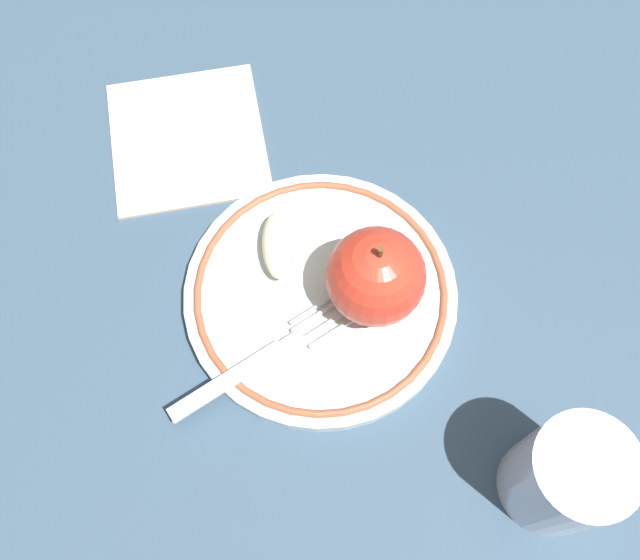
{
  "coord_description": "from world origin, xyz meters",
  "views": [
    {
      "loc": [
        -0.19,
        0.04,
        0.52
      ],
      "look_at": [
        0.01,
        0.0,
        0.04
      ],
      "focal_mm": 40.0,
      "sensor_mm": 36.0,
      "label": 1
    }
  ],
  "objects_px": {
    "plate": "(320,294)",
    "apple_slice_front": "(278,245)",
    "napkin_folded": "(187,137)",
    "drinking_glass": "(565,476)",
    "apple_red_whole": "(375,275)",
    "fork": "(266,356)"
  },
  "relations": [
    {
      "from": "plate",
      "to": "apple_slice_front",
      "type": "distance_m",
      "value": 0.05
    },
    {
      "from": "napkin_folded",
      "to": "drinking_glass",
      "type": "bearing_deg",
      "value": -146.67
    },
    {
      "from": "apple_red_whole",
      "to": "drinking_glass",
      "type": "bearing_deg",
      "value": -149.5
    },
    {
      "from": "plate",
      "to": "fork",
      "type": "bearing_deg",
      "value": 133.52
    },
    {
      "from": "plate",
      "to": "apple_slice_front",
      "type": "bearing_deg",
      "value": 33.85
    },
    {
      "from": "plate",
      "to": "napkin_folded",
      "type": "distance_m",
      "value": 0.19
    },
    {
      "from": "fork",
      "to": "drinking_glass",
      "type": "relative_size",
      "value": 1.75
    },
    {
      "from": "napkin_folded",
      "to": "apple_slice_front",
      "type": "bearing_deg",
      "value": -154.08
    },
    {
      "from": "plate",
      "to": "apple_slice_front",
      "type": "relative_size",
      "value": 3.69
    },
    {
      "from": "plate",
      "to": "napkin_folded",
      "type": "height_order",
      "value": "plate"
    },
    {
      "from": "plate",
      "to": "drinking_glass",
      "type": "relative_size",
      "value": 2.27
    },
    {
      "from": "apple_slice_front",
      "to": "napkin_folded",
      "type": "height_order",
      "value": "apple_slice_front"
    },
    {
      "from": "napkin_folded",
      "to": "plate",
      "type": "bearing_deg",
      "value": -152.11
    },
    {
      "from": "apple_red_whole",
      "to": "apple_slice_front",
      "type": "height_order",
      "value": "apple_red_whole"
    },
    {
      "from": "drinking_glass",
      "to": "napkin_folded",
      "type": "relative_size",
      "value": 0.68
    },
    {
      "from": "plate",
      "to": "fork",
      "type": "distance_m",
      "value": 0.07
    },
    {
      "from": "apple_red_whole",
      "to": "fork",
      "type": "xyz_separation_m",
      "value": [
        -0.04,
        0.09,
        -0.03
      ]
    },
    {
      "from": "drinking_glass",
      "to": "napkin_folded",
      "type": "height_order",
      "value": "drinking_glass"
    },
    {
      "from": "apple_red_whole",
      "to": "apple_slice_front",
      "type": "relative_size",
      "value": 1.43
    },
    {
      "from": "apple_red_whole",
      "to": "fork",
      "type": "bearing_deg",
      "value": 112.6
    },
    {
      "from": "plate",
      "to": "fork",
      "type": "relative_size",
      "value": 1.29
    },
    {
      "from": "apple_slice_front",
      "to": "napkin_folded",
      "type": "bearing_deg",
      "value": -148.1
    }
  ]
}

